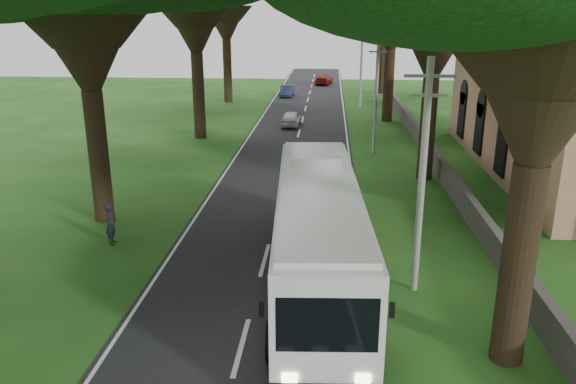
{
  "coord_description": "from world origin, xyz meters",
  "views": [
    {
      "loc": [
        2.4,
        -12.0,
        9.32
      ],
      "look_at": [
        0.77,
        10.0,
        2.2
      ],
      "focal_mm": 35.0,
      "sensor_mm": 36.0,
      "label": 1
    }
  ],
  "objects_px": {
    "pole_mid": "(376,92)",
    "distant_car_a": "(291,118)",
    "pole_far": "(361,65)",
    "pole_near": "(422,175)",
    "distant_car_b": "(287,91)",
    "pedestrian": "(111,224)",
    "coach_bus": "(318,233)",
    "distant_car_c": "(324,79)"
  },
  "relations": [
    {
      "from": "distant_car_a",
      "to": "distant_car_c",
      "type": "bearing_deg",
      "value": -92.27
    },
    {
      "from": "pole_far",
      "to": "distant_car_b",
      "type": "height_order",
      "value": "pole_far"
    },
    {
      "from": "coach_bus",
      "to": "distant_car_c",
      "type": "relative_size",
      "value": 2.81
    },
    {
      "from": "pole_mid",
      "to": "distant_car_a",
      "type": "xyz_separation_m",
      "value": [
        -6.3,
        8.95,
        -3.5
      ]
    },
    {
      "from": "pole_near",
      "to": "distant_car_a",
      "type": "relative_size",
      "value": 2.1
    },
    {
      "from": "distant_car_c",
      "to": "pedestrian",
      "type": "relative_size",
      "value": 2.66
    },
    {
      "from": "distant_car_a",
      "to": "distant_car_c",
      "type": "relative_size",
      "value": 0.81
    },
    {
      "from": "pole_near",
      "to": "distant_car_c",
      "type": "relative_size",
      "value": 1.7
    },
    {
      "from": "coach_bus",
      "to": "distant_car_a",
      "type": "height_order",
      "value": "coach_bus"
    },
    {
      "from": "pole_mid",
      "to": "pedestrian",
      "type": "relative_size",
      "value": 4.53
    },
    {
      "from": "pole_mid",
      "to": "coach_bus",
      "type": "bearing_deg",
      "value": -99.6
    },
    {
      "from": "pole_far",
      "to": "pedestrian",
      "type": "bearing_deg",
      "value": -108.14
    },
    {
      "from": "pole_far",
      "to": "pedestrian",
      "type": "height_order",
      "value": "pole_far"
    },
    {
      "from": "distant_car_a",
      "to": "pole_mid",
      "type": "bearing_deg",
      "value": 127.52
    },
    {
      "from": "pole_far",
      "to": "coach_bus",
      "type": "relative_size",
      "value": 0.61
    },
    {
      "from": "pole_near",
      "to": "distant_car_c",
      "type": "bearing_deg",
      "value": 93.9
    },
    {
      "from": "coach_bus",
      "to": "distant_car_b",
      "type": "height_order",
      "value": "coach_bus"
    },
    {
      "from": "pole_near",
      "to": "distant_car_a",
      "type": "xyz_separation_m",
      "value": [
        -6.3,
        28.95,
        -3.5
      ]
    },
    {
      "from": "pole_mid",
      "to": "distant_car_a",
      "type": "height_order",
      "value": "pole_mid"
    },
    {
      "from": "distant_car_b",
      "to": "pedestrian",
      "type": "relative_size",
      "value": 2.14
    },
    {
      "from": "pole_far",
      "to": "pole_mid",
      "type": "bearing_deg",
      "value": -90.0
    },
    {
      "from": "pole_far",
      "to": "distant_car_c",
      "type": "relative_size",
      "value": 1.7
    },
    {
      "from": "pedestrian",
      "to": "coach_bus",
      "type": "bearing_deg",
      "value": -118.57
    },
    {
      "from": "coach_bus",
      "to": "pedestrian",
      "type": "bearing_deg",
      "value": 156.16
    },
    {
      "from": "pole_mid",
      "to": "distant_car_b",
      "type": "height_order",
      "value": "pole_mid"
    },
    {
      "from": "pole_near",
      "to": "distant_car_b",
      "type": "bearing_deg",
      "value": 99.79
    },
    {
      "from": "coach_bus",
      "to": "pedestrian",
      "type": "height_order",
      "value": "coach_bus"
    },
    {
      "from": "pole_near",
      "to": "distant_car_b",
      "type": "xyz_separation_m",
      "value": [
        -8.01,
        46.42,
        -3.53
      ]
    },
    {
      "from": "pole_mid",
      "to": "pole_near",
      "type": "bearing_deg",
      "value": -90.0
    },
    {
      "from": "distant_car_a",
      "to": "pedestrian",
      "type": "xyz_separation_m",
      "value": [
        -5.76,
        -25.76,
        0.21
      ]
    },
    {
      "from": "coach_bus",
      "to": "distant_car_b",
      "type": "distance_m",
      "value": 46.75
    },
    {
      "from": "pole_near",
      "to": "pole_mid",
      "type": "bearing_deg",
      "value": 90.0
    },
    {
      "from": "pedestrian",
      "to": "pole_far",
      "type": "bearing_deg",
      "value": -26.06
    },
    {
      "from": "pole_far",
      "to": "pedestrian",
      "type": "relative_size",
      "value": 4.53
    },
    {
      "from": "pole_mid",
      "to": "distant_car_b",
      "type": "xyz_separation_m",
      "value": [
        -8.01,
        26.42,
        -3.53
      ]
    },
    {
      "from": "pole_far",
      "to": "distant_car_a",
      "type": "bearing_deg",
      "value": -119.69
    },
    {
      "from": "coach_bus",
      "to": "pole_far",
      "type": "bearing_deg",
      "value": 81.97
    },
    {
      "from": "pole_near",
      "to": "distant_car_a",
      "type": "distance_m",
      "value": 29.84
    },
    {
      "from": "pole_near",
      "to": "distant_car_b",
      "type": "distance_m",
      "value": 47.24
    },
    {
      "from": "distant_car_a",
      "to": "pole_near",
      "type": "bearing_deg",
      "value": 104.66
    },
    {
      "from": "pole_mid",
      "to": "distant_car_a",
      "type": "bearing_deg",
      "value": 125.14
    },
    {
      "from": "pole_far",
      "to": "distant_car_a",
      "type": "xyz_separation_m",
      "value": [
        -6.3,
        -11.05,
        -3.5
      ]
    }
  ]
}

